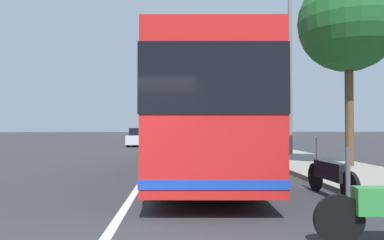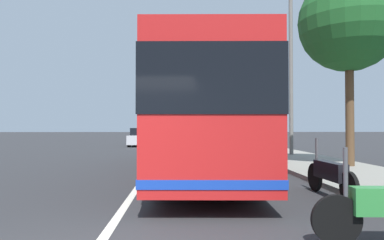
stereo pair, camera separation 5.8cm
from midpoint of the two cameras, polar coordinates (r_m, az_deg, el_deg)
sidewalk_curb at (r=14.88m, az=19.57°, el=-6.79°), size 110.00×3.60×0.14m
lane_divider_line at (r=13.88m, az=-6.45°, el=-7.54°), size 110.00×0.16×0.01m
coach_bus at (r=12.03m, az=1.92°, el=0.79°), size 12.59×3.08×3.42m
motorcycle_mid_row at (r=8.46m, az=21.56°, el=-8.23°), size 2.28×0.29×1.29m
car_side_street at (r=29.27m, az=-8.11°, el=-2.82°), size 4.10×1.89×1.47m
car_far_distant at (r=53.04m, az=-5.54°, el=-2.08°), size 4.70×2.00×1.47m
car_ahead_same_lane at (r=43.11m, az=-6.56°, el=-2.29°), size 4.25×2.01×1.45m
roadside_tree_mid_block at (r=14.60m, az=24.11°, el=14.17°), size 3.63×3.63×7.22m
roadside_tree_far_block at (r=25.05m, az=10.23°, el=5.27°), size 2.47×2.47×5.66m
utility_pole at (r=19.04m, az=15.78°, el=6.78°), size 0.20×0.20×8.32m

